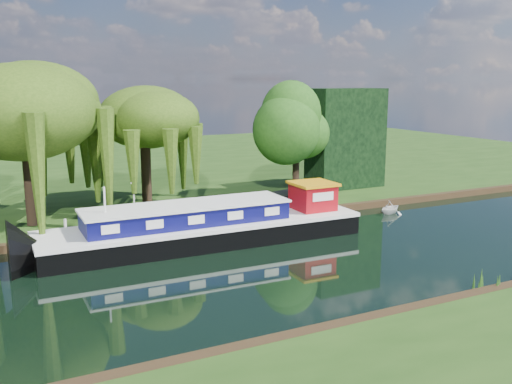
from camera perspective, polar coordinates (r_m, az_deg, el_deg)
ground at (r=27.21m, az=-7.30°, el=-8.58°), size 120.00×120.00×0.00m
far_bank at (r=59.50m, az=-18.26°, el=2.01°), size 120.00×52.00×0.45m
dutch_barge at (r=32.48m, az=-4.89°, el=-3.47°), size 18.45×4.42×3.88m
narrowboat at (r=36.15m, az=-0.41°, el=-2.37°), size 13.24×5.13×1.91m
white_cruiser at (r=40.72m, az=13.27°, el=-2.10°), size 2.37×2.19×1.04m
willow_left at (r=36.37m, az=-22.15°, el=7.30°), size 7.76×7.76×9.30m
willow_right at (r=40.17m, az=-11.09°, el=6.30°), size 6.10×6.10×7.43m
tree_far_right at (r=43.19m, az=4.07°, el=6.38°), size 4.52×4.52×7.40m
conifer_hedge at (r=47.22m, az=8.94°, el=5.35°), size 6.00×3.00×8.00m
lamppost at (r=36.47m, az=-12.14°, el=0.30°), size 0.36×0.36×2.56m
mooring_posts at (r=34.55m, az=-12.77°, el=-2.83°), size 19.16×0.16×1.00m
reeds_near at (r=24.13m, az=14.92°, el=-10.12°), size 33.70×1.50×1.10m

